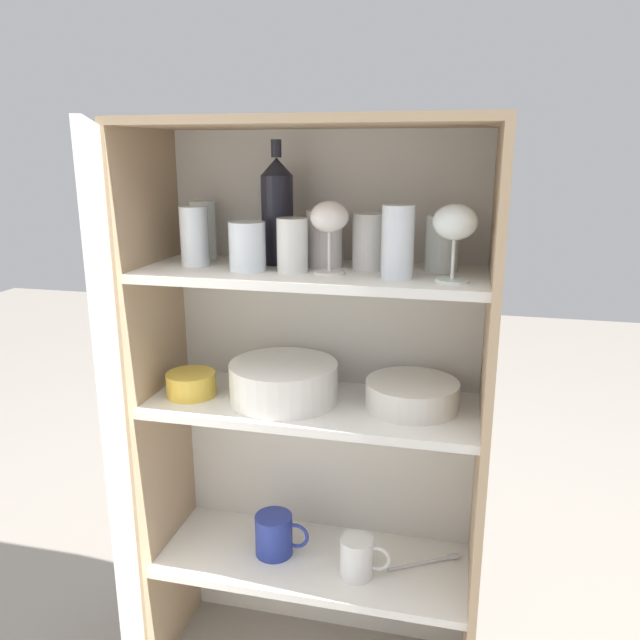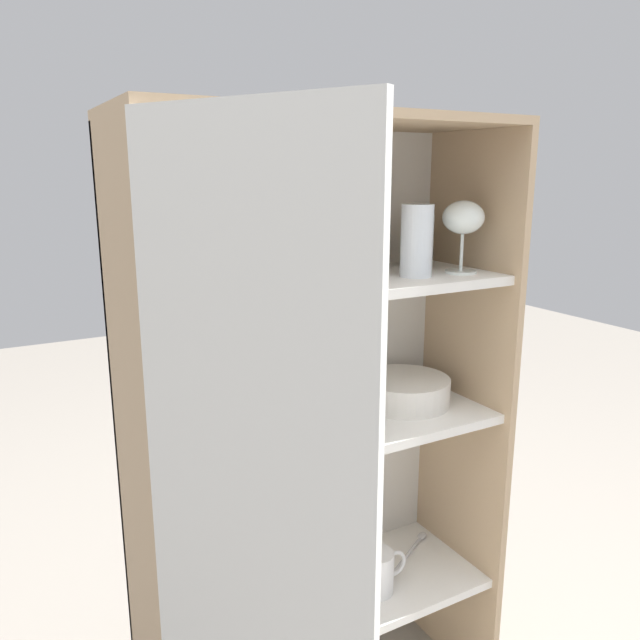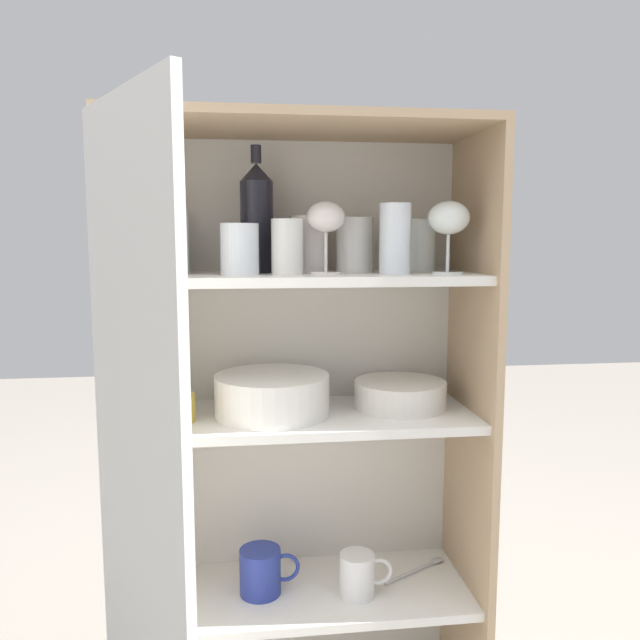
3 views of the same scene
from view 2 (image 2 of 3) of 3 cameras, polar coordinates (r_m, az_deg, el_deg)
name	(u,v)px [view 2 (image 2 of 3)]	position (r m, az deg, el deg)	size (l,w,h in m)	color
cupboard_back_panel	(291,427)	(1.48, -2.67, -9.73)	(0.79, 0.02, 1.34)	silver
cupboard_side_left	(140,497)	(1.24, -16.13, -15.26)	(0.02, 0.32, 1.34)	tan
cupboard_side_right	(462,418)	(1.57, 12.83, -8.71)	(0.02, 0.32, 1.34)	tan
cupboard_top_panel	(324,118)	(1.23, 0.33, 17.96)	(0.79, 0.32, 0.02)	tan
shelf_board_lower	(323,600)	(1.55, 0.27, -24.27)	(0.76, 0.29, 0.02)	white
shelf_board_middle	(323,430)	(1.34, 0.29, -10.02)	(0.76, 0.29, 0.02)	white
shelf_board_upper	(323,286)	(1.25, 0.31, 3.17)	(0.76, 0.29, 0.02)	white
cupboard_door	(256,584)	(0.99, -5.92, -22.92)	(0.20, 0.35, 1.34)	silver
tumbler_glass_0	(319,246)	(1.29, -0.10, 6.75)	(0.08, 0.08, 0.12)	silver
tumbler_glass_1	(171,251)	(1.20, -13.51, 6.18)	(0.06, 0.06, 0.14)	white
tumbler_glass_2	(417,241)	(1.30, 8.84, 7.18)	(0.07, 0.07, 0.15)	white
tumbler_glass_3	(271,261)	(1.14, -4.55, 5.38)	(0.08, 0.08, 0.11)	white
tumbler_glass_4	(192,257)	(1.12, -11.65, 5.69)	(0.06, 0.06, 0.13)	white
tumbler_glass_5	(316,255)	(1.19, -0.39, 5.99)	(0.07, 0.07, 0.12)	white
tumbler_glass_6	(363,244)	(1.34, 3.93, 6.91)	(0.08, 0.08, 0.12)	white
tumbler_glass_7	(418,241)	(1.44, 8.91, 7.16)	(0.07, 0.07, 0.12)	white
wine_glass_0	(463,220)	(1.36, 12.97, 8.89)	(0.09, 0.09, 0.15)	white
wine_glass_1	(353,224)	(1.23, 3.05, 8.75)	(0.08, 0.08, 0.15)	silver
wine_bottle	(267,219)	(1.24, -4.90, 9.18)	(0.07, 0.07, 0.28)	black
plate_stack_white	(295,412)	(1.29, -2.32, -8.37)	(0.25, 0.25, 0.09)	white
mixing_bowl_large	(404,389)	(1.46, 7.69, -6.30)	(0.21, 0.21, 0.06)	silver
serving_bowl_small	(193,445)	(1.20, -11.53, -11.14)	(0.12, 0.12, 0.06)	gold
coffee_mug_primary	(285,591)	(1.48, -3.19, -23.52)	(0.14, 0.09, 0.10)	#283893
coffee_mug_extra_1	(378,571)	(1.54, 5.30, -21.91)	(0.12, 0.08, 0.10)	white
serving_spoon	(413,548)	(1.71, 8.47, -19.92)	(0.18, 0.11, 0.01)	silver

